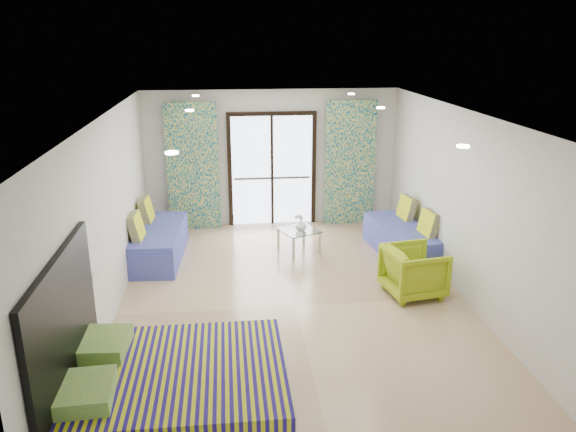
{
  "coord_description": "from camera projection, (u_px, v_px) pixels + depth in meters",
  "views": [
    {
      "loc": [
        -0.9,
        -7.18,
        3.72
      ],
      "look_at": [
        -0.02,
        0.64,
        1.15
      ],
      "focal_mm": 35.0,
      "sensor_mm": 36.0,
      "label": 1
    }
  ],
  "objects": [
    {
      "name": "floor",
      "position": [
        295.0,
        306.0,
        8.04
      ],
      "size": [
        5.0,
        7.5,
        0.01
      ],
      "primitive_type": null,
      "color": "#A28260",
      "rests_on": "ground"
    },
    {
      "name": "ceiling",
      "position": [
        295.0,
        117.0,
        7.2
      ],
      "size": [
        5.0,
        7.5,
        0.01
      ],
      "primitive_type": null,
      "color": "silver",
      "rests_on": "ground"
    },
    {
      "name": "wall_back",
      "position": [
        272.0,
        158.0,
        11.16
      ],
      "size": [
        5.0,
        0.01,
        2.7
      ],
      "primitive_type": null,
      "color": "silver",
      "rests_on": "ground"
    },
    {
      "name": "wall_front",
      "position": [
        358.0,
        376.0,
        4.07
      ],
      "size": [
        5.0,
        0.01,
        2.7
      ],
      "primitive_type": null,
      "color": "silver",
      "rests_on": "ground"
    },
    {
      "name": "wall_left",
      "position": [
        106.0,
        223.0,
        7.35
      ],
      "size": [
        0.01,
        7.5,
        2.7
      ],
      "primitive_type": null,
      "color": "silver",
      "rests_on": "ground"
    },
    {
      "name": "wall_right",
      "position": [
        471.0,
        210.0,
        7.88
      ],
      "size": [
        0.01,
        7.5,
        2.7
      ],
      "primitive_type": null,
      "color": "silver",
      "rests_on": "ground"
    },
    {
      "name": "balcony_door",
      "position": [
        272.0,
        163.0,
        11.16
      ],
      "size": [
        1.76,
        0.08,
        2.28
      ],
      "color": "black",
      "rests_on": "floor"
    },
    {
      "name": "balcony_rail",
      "position": [
        272.0,
        178.0,
        11.26
      ],
      "size": [
        1.52,
        0.03,
        0.04
      ],
      "primitive_type": "cube",
      "color": "#595451",
      "rests_on": "balcony_door"
    },
    {
      "name": "curtain_left",
      "position": [
        193.0,
        167.0,
        10.86
      ],
      "size": [
        1.0,
        0.1,
        2.5
      ],
      "primitive_type": "cube",
      "color": "silver",
      "rests_on": "floor"
    },
    {
      "name": "curtain_right",
      "position": [
        350.0,
        163.0,
        11.18
      ],
      "size": [
        1.0,
        0.1,
        2.5
      ],
      "primitive_type": "cube",
      "color": "silver",
      "rests_on": "floor"
    },
    {
      "name": "downlight_a",
      "position": [
        172.0,
        153.0,
        5.17
      ],
      "size": [
        0.12,
        0.12,
        0.02
      ],
      "primitive_type": "cylinder",
      "color": "#FFE0B2",
      "rests_on": "ceiling"
    },
    {
      "name": "downlight_b",
      "position": [
        463.0,
        146.0,
        5.47
      ],
      "size": [
        0.12,
        0.12,
        0.02
      ],
      "primitive_type": "cylinder",
      "color": "#FFE0B2",
      "rests_on": "ceiling"
    },
    {
      "name": "downlight_c",
      "position": [
        189.0,
        110.0,
        8.0
      ],
      "size": [
        0.12,
        0.12,
        0.02
      ],
      "primitive_type": "cylinder",
      "color": "#FFE0B2",
      "rests_on": "ceiling"
    },
    {
      "name": "downlight_d",
      "position": [
        381.0,
        108.0,
        8.3
      ],
      "size": [
        0.12,
        0.12,
        0.02
      ],
      "primitive_type": "cylinder",
      "color": "#FFE0B2",
      "rests_on": "ceiling"
    },
    {
      "name": "downlight_e",
      "position": [
        196.0,
        96.0,
        9.89
      ],
      "size": [
        0.12,
        0.12,
        0.02
      ],
      "primitive_type": "cylinder",
      "color": "#FFE0B2",
      "rests_on": "ceiling"
    },
    {
      "name": "downlight_f",
      "position": [
        351.0,
        94.0,
        10.19
      ],
      "size": [
        0.12,
        0.12,
        0.02
      ],
      "primitive_type": "cylinder",
      "color": "#FFE0B2",
      "rests_on": "ceiling"
    },
    {
      "name": "headboard",
      "position": [
        65.0,
        332.0,
        5.25
      ],
      "size": [
        0.06,
        2.1,
        1.5
      ],
      "primitive_type": "cube",
      "color": "black",
      "rests_on": "floor"
    },
    {
      "name": "switch_plate",
      "position": [
        93.0,
        278.0,
        6.43
      ],
      "size": [
        0.02,
        0.1,
        0.1
      ],
      "primitive_type": "cube",
      "color": "silver",
      "rests_on": "wall_left"
    },
    {
      "name": "bed",
      "position": [
        176.0,
        393.0,
        5.59
      ],
      "size": [
        2.15,
        1.76,
        0.74
      ],
      "color": "silver",
      "rests_on": "floor"
    },
    {
      "name": "daybed_left",
      "position": [
        158.0,
        242.0,
        9.66
      ],
      "size": [
        0.86,
        1.99,
        0.96
      ],
      "rotation": [
        0.0,
        0.0,
        -0.05
      ],
      "color": "#454DA6",
      "rests_on": "floor"
    },
    {
      "name": "daybed_right",
      "position": [
        403.0,
        239.0,
        9.8
      ],
      "size": [
        0.94,
        1.96,
        0.93
      ],
      "rotation": [
        0.0,
        0.0,
        0.11
      ],
      "color": "#454DA6",
      "rests_on": "floor"
    },
    {
      "name": "coffee_table",
      "position": [
        299.0,
        232.0,
        9.94
      ],
      "size": [
        0.81,
        0.81,
        0.71
      ],
      "rotation": [
        0.0,
        0.0,
        0.41
      ],
      "color": "silver",
      "rests_on": "floor"
    },
    {
      "name": "vase",
      "position": [
        301.0,
        225.0,
        9.85
      ],
      "size": [
        0.25,
        0.25,
        0.2
      ],
      "primitive_type": "imported",
      "rotation": [
        0.0,
        0.0,
        0.25
      ],
      "color": "white",
      "rests_on": "coffee_table"
    },
    {
      "name": "armchair",
      "position": [
        414.0,
        269.0,
        8.27
      ],
      "size": [
        0.86,
        0.9,
        0.81
      ],
      "primitive_type": "imported",
      "rotation": [
        0.0,
        0.0,
        1.73
      ],
      "color": "#95AC16",
      "rests_on": "floor"
    }
  ]
}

